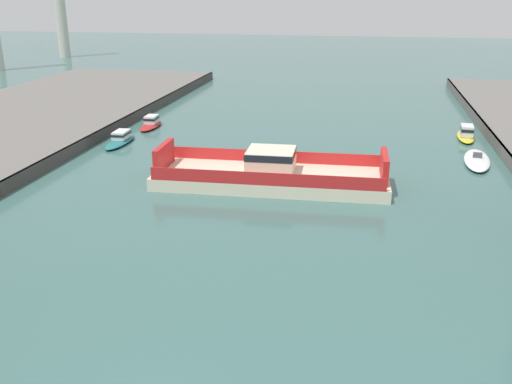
# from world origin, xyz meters

# --- Properties ---
(chain_ferry) EXTENTS (20.64, 7.56, 3.30)m
(chain_ferry) POSITION_xyz_m (-0.14, 30.35, 1.01)
(chain_ferry) COLOR beige
(chain_ferry) RESTS_ON ground
(moored_boat_near_left) EXTENTS (3.41, 8.52, 1.05)m
(moored_boat_near_left) POSITION_xyz_m (18.91, 40.97, 0.28)
(moored_boat_near_left) COLOR white
(moored_boat_near_left) RESTS_ON ground
(moored_boat_near_right) EXTENTS (2.28, 7.17, 1.34)m
(moored_boat_near_right) POSITION_xyz_m (-19.11, 41.35, 0.49)
(moored_boat_near_right) COLOR #237075
(moored_boat_near_right) RESTS_ON ground
(moored_boat_mid_left) EXTENTS (2.24, 6.10, 1.42)m
(moored_boat_mid_left) POSITION_xyz_m (-18.59, 49.50, 0.53)
(moored_boat_mid_left) COLOR red
(moored_boat_mid_left) RESTS_ON ground
(moored_boat_mid_right) EXTENTS (2.36, 6.74, 1.66)m
(moored_boat_mid_right) POSITION_xyz_m (19.26, 50.82, 0.62)
(moored_boat_mid_right) COLOR yellow
(moored_boat_mid_right) RESTS_ON ground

